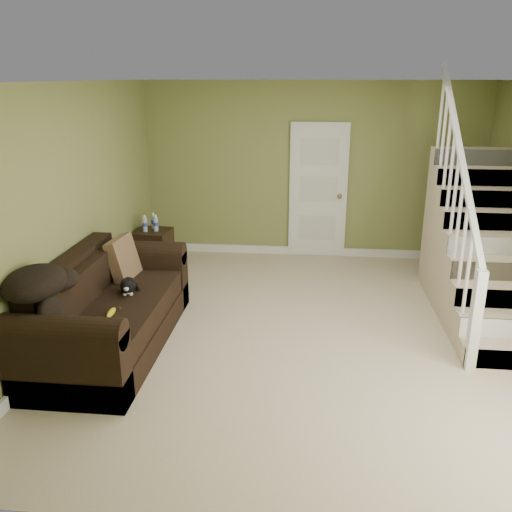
% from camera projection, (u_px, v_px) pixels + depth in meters
% --- Properties ---
extents(floor, '(5.00, 5.50, 0.01)m').
position_uv_depth(floor, '(307.00, 332.00, 5.88)').
color(floor, tan).
rests_on(floor, ground).
extents(ceiling, '(5.00, 5.50, 0.01)m').
position_uv_depth(ceiling, '(315.00, 81.00, 5.06)').
color(ceiling, white).
rests_on(ceiling, wall_back).
extents(wall_back, '(5.00, 0.04, 2.60)m').
position_uv_depth(wall_back, '(312.00, 171.00, 8.07)').
color(wall_back, olive).
rests_on(wall_back, floor).
extents(wall_front, '(5.00, 0.04, 2.60)m').
position_uv_depth(wall_front, '(305.00, 342.00, 2.88)').
color(wall_front, olive).
rests_on(wall_front, floor).
extents(wall_left, '(0.04, 5.50, 2.60)m').
position_uv_depth(wall_left, '(73.00, 210.00, 5.72)').
color(wall_left, olive).
rests_on(wall_left, floor).
extents(baseboard_back, '(5.00, 0.04, 0.12)m').
position_uv_depth(baseboard_back, '(309.00, 251.00, 8.43)').
color(baseboard_back, white).
rests_on(baseboard_back, floor).
extents(baseboard_left, '(0.04, 5.50, 0.12)m').
position_uv_depth(baseboard_left, '(87.00, 317.00, 6.11)').
color(baseboard_left, white).
rests_on(baseboard_left, floor).
extents(door, '(0.86, 0.12, 2.02)m').
position_uv_depth(door, '(318.00, 191.00, 8.11)').
color(door, white).
rests_on(door, floor).
extents(staircase, '(1.00, 2.51, 2.82)m').
position_uv_depth(staircase, '(479.00, 255.00, 6.40)').
color(staircase, tan).
rests_on(staircase, floor).
extents(sofa, '(1.03, 2.38, 0.94)m').
position_uv_depth(sofa, '(107.00, 313.00, 5.50)').
color(sofa, black).
rests_on(sofa, floor).
extents(side_table, '(0.52, 0.52, 0.81)m').
position_uv_depth(side_table, '(153.00, 249.00, 7.73)').
color(side_table, black).
rests_on(side_table, floor).
extents(cat, '(0.25, 0.43, 0.21)m').
position_uv_depth(cat, '(127.00, 286.00, 5.59)').
color(cat, black).
rests_on(cat, sofa).
extents(banana, '(0.06, 0.20, 0.06)m').
position_uv_depth(banana, '(111.00, 313.00, 5.08)').
color(banana, yellow).
rests_on(banana, sofa).
extents(throw_pillow, '(0.27, 0.51, 0.51)m').
position_uv_depth(throw_pillow, '(124.00, 259.00, 6.02)').
color(throw_pillow, '#4A2F1D').
rests_on(throw_pillow, sofa).
extents(throw_blanket, '(0.69, 0.79, 0.28)m').
position_uv_depth(throw_blanket, '(35.00, 283.00, 4.61)').
color(throw_blanket, black).
rests_on(throw_blanket, sofa).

